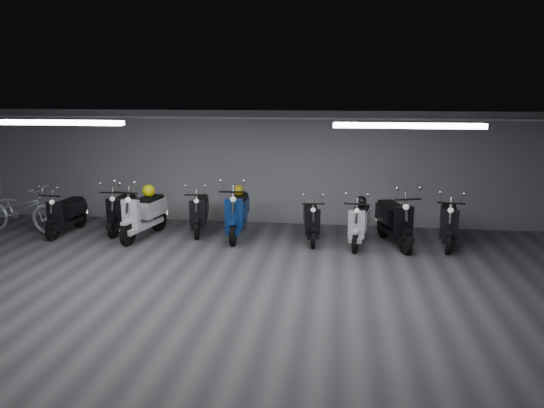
# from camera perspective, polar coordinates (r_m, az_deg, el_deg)

# --- Properties ---
(floor) EXTENTS (14.00, 10.00, 0.01)m
(floor) POSITION_cam_1_polar(r_m,az_deg,el_deg) (8.55, -6.24, -10.47)
(floor) COLOR #3C3C3F
(floor) RESTS_ON ground
(ceiling) EXTENTS (14.00, 10.00, 0.01)m
(ceiling) POSITION_cam_1_polar(r_m,az_deg,el_deg) (7.89, -6.73, 8.66)
(ceiling) COLOR gray
(ceiling) RESTS_ON ground
(back_wall) EXTENTS (14.00, 0.01, 2.80)m
(back_wall) POSITION_cam_1_polar(r_m,az_deg,el_deg) (12.93, -1.22, 3.99)
(back_wall) COLOR gray
(back_wall) RESTS_ON ground
(fluor_strip_left) EXTENTS (2.40, 0.18, 0.08)m
(fluor_strip_left) POSITION_cam_1_polar(r_m,az_deg,el_deg) (9.95, -22.45, 8.23)
(fluor_strip_left) COLOR white
(fluor_strip_left) RESTS_ON ceiling
(fluor_strip_right) EXTENTS (2.40, 0.18, 0.08)m
(fluor_strip_right) POSITION_cam_1_polar(r_m,az_deg,el_deg) (8.73, 14.68, 8.28)
(fluor_strip_right) COLOR white
(fluor_strip_right) RESTS_ON ceiling
(conduit) EXTENTS (13.60, 0.05, 0.05)m
(conduit) POSITION_cam_1_polar(r_m,az_deg,el_deg) (12.72, -1.30, 9.38)
(conduit) COLOR white
(conduit) RESTS_ON back_wall
(scooter_0) EXTENTS (0.68, 1.71, 1.25)m
(scooter_0) POSITION_cam_1_polar(r_m,az_deg,el_deg) (12.98, -21.67, -0.35)
(scooter_0) COLOR black
(scooter_0) RESTS_ON floor
(scooter_1) EXTENTS (0.65, 1.77, 1.30)m
(scooter_1) POSITION_cam_1_polar(r_m,az_deg,el_deg) (12.76, -16.16, -0.05)
(scooter_1) COLOR black
(scooter_1) RESTS_ON floor
(scooter_2) EXTENTS (1.01, 2.02, 1.44)m
(scooter_2) POSITION_cam_1_polar(r_m,az_deg,el_deg) (12.06, -13.93, -0.30)
(scooter_2) COLOR white
(scooter_2) RESTS_ON floor
(scooter_3) EXTENTS (0.81, 1.76, 1.26)m
(scooter_3) POSITION_cam_1_polar(r_m,az_deg,el_deg) (12.27, -7.97, -0.25)
(scooter_3) COLOR black
(scooter_3) RESTS_ON floor
(scooter_4) EXTENTS (0.74, 1.99, 1.46)m
(scooter_4) POSITION_cam_1_polar(r_m,az_deg,el_deg) (11.78, -3.82, -0.20)
(scooter_4) COLOR navy
(scooter_4) RESTS_ON floor
(scooter_5) EXTENTS (0.72, 1.66, 1.19)m
(scooter_5) POSITION_cam_1_polar(r_m,az_deg,el_deg) (11.51, 4.34, -1.20)
(scooter_5) COLOR black
(scooter_5) RESTS_ON floor
(scooter_6) EXTENTS (0.84, 1.78, 1.28)m
(scooter_6) POSITION_cam_1_polar(r_m,az_deg,el_deg) (11.33, 9.55, -1.35)
(scooter_6) COLOR silver
(scooter_6) RESTS_ON floor
(scooter_7) EXTENTS (1.14, 2.01, 1.42)m
(scooter_7) POSITION_cam_1_polar(r_m,az_deg,el_deg) (11.46, 13.29, -1.00)
(scooter_7) COLOR black
(scooter_7) RESTS_ON floor
(scooter_8) EXTENTS (0.87, 1.85, 1.32)m
(scooter_8) POSITION_cam_1_polar(r_m,az_deg,el_deg) (11.72, 18.79, -1.27)
(scooter_8) COLOR black
(scooter_8) RESTS_ON floor
(bicycle) EXTENTS (2.13, 0.90, 1.34)m
(bicycle) POSITION_cam_1_polar(r_m,az_deg,el_deg) (13.54, -25.92, -0.04)
(bicycle) COLOR silver
(bicycle) RESTS_ON floor
(helmet_0) EXTENTS (0.25, 0.25, 0.25)m
(helmet_0) POSITION_cam_1_polar(r_m,az_deg,el_deg) (11.99, -3.65, 1.49)
(helmet_0) COLOR gold
(helmet_0) RESTS_ON scooter_4
(helmet_1) EXTENTS (0.29, 0.29, 0.29)m
(helmet_1) POSITION_cam_1_polar(r_m,az_deg,el_deg) (12.22, -13.33, 1.41)
(helmet_1) COLOR #EEEC0E
(helmet_1) RESTS_ON scooter_2
(helmet_2) EXTENTS (0.25, 0.25, 0.25)m
(helmet_2) POSITION_cam_1_polar(r_m,az_deg,el_deg) (11.50, 9.75, 0.27)
(helmet_2) COLOR black
(helmet_2) RESTS_ON scooter_6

